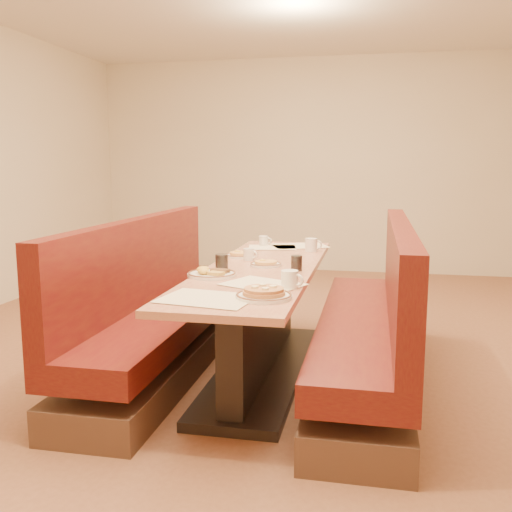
% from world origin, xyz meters
% --- Properties ---
extents(ground, '(8.00, 8.00, 0.00)m').
position_xyz_m(ground, '(0.00, 0.00, 0.00)').
color(ground, '#9E6647').
rests_on(ground, ground).
extents(room_envelope, '(6.04, 8.04, 2.82)m').
position_xyz_m(room_envelope, '(0.00, 0.00, 1.93)').
color(room_envelope, beige).
rests_on(room_envelope, ground).
extents(diner_table, '(0.70, 2.50, 0.75)m').
position_xyz_m(diner_table, '(0.00, 0.00, 0.37)').
color(diner_table, black).
rests_on(diner_table, ground).
extents(booth_left, '(0.55, 2.50, 1.05)m').
position_xyz_m(booth_left, '(-0.73, 0.00, 0.36)').
color(booth_left, '#4C3326').
rests_on(booth_left, ground).
extents(booth_right, '(0.55, 2.50, 1.05)m').
position_xyz_m(booth_right, '(0.73, 0.00, 0.36)').
color(booth_right, '#4C3326').
rests_on(booth_right, ground).
extents(placemat_near_left, '(0.51, 0.41, 0.00)m').
position_xyz_m(placemat_near_left, '(-0.09, -0.96, 0.75)').
color(placemat_near_left, beige).
rests_on(placemat_near_left, diner_table).
extents(placemat_near_right, '(0.51, 0.46, 0.00)m').
position_xyz_m(placemat_near_right, '(0.12, -0.57, 0.75)').
color(placemat_near_right, beige).
rests_on(placemat_near_right, diner_table).
extents(placemat_far_left, '(0.43, 0.35, 0.00)m').
position_xyz_m(placemat_far_left, '(-0.08, 0.86, 0.75)').
color(placemat_far_left, beige).
rests_on(placemat_far_left, diner_table).
extents(placemat_far_right, '(0.54, 0.48, 0.00)m').
position_xyz_m(placemat_far_right, '(0.12, 1.00, 0.75)').
color(placemat_far_right, beige).
rests_on(placemat_far_right, diner_table).
extents(pancake_plate, '(0.29, 0.29, 0.06)m').
position_xyz_m(pancake_plate, '(0.19, -0.88, 0.77)').
color(pancake_plate, white).
rests_on(pancake_plate, diner_table).
extents(eggs_plate, '(0.30, 0.30, 0.06)m').
position_xyz_m(eggs_plate, '(-0.24, -0.38, 0.77)').
color(eggs_plate, white).
rests_on(eggs_plate, diner_table).
extents(extra_plate_mid, '(0.21, 0.21, 0.04)m').
position_xyz_m(extra_plate_mid, '(0.02, 0.03, 0.76)').
color(extra_plate_mid, white).
rests_on(extra_plate_mid, diner_table).
extents(extra_plate_far, '(0.23, 0.23, 0.05)m').
position_xyz_m(extra_plate_far, '(-0.23, 0.37, 0.77)').
color(extra_plate_far, white).
rests_on(extra_plate_far, diner_table).
extents(coffee_mug_a, '(0.13, 0.09, 0.10)m').
position_xyz_m(coffee_mug_a, '(0.28, -0.62, 0.80)').
color(coffee_mug_a, white).
rests_on(coffee_mug_a, diner_table).
extents(coffee_mug_b, '(0.11, 0.08, 0.08)m').
position_xyz_m(coffee_mug_b, '(-0.14, 0.24, 0.79)').
color(coffee_mug_b, white).
rests_on(coffee_mug_b, diner_table).
extents(coffee_mug_c, '(0.13, 0.09, 0.10)m').
position_xyz_m(coffee_mug_c, '(0.25, 0.74, 0.80)').
color(coffee_mug_c, white).
rests_on(coffee_mug_c, diner_table).
extents(coffee_mug_d, '(0.11, 0.08, 0.08)m').
position_xyz_m(coffee_mug_d, '(-0.17, 0.98, 0.79)').
color(coffee_mug_d, white).
rests_on(coffee_mug_d, diner_table).
extents(soda_tumbler_near, '(0.08, 0.08, 0.11)m').
position_xyz_m(soda_tumbler_near, '(-0.21, -0.22, 0.80)').
color(soda_tumbler_near, black).
rests_on(soda_tumbler_near, diner_table).
extents(soda_tumbler_mid, '(0.07, 0.07, 0.10)m').
position_xyz_m(soda_tumbler_mid, '(0.25, -0.09, 0.80)').
color(soda_tumbler_mid, black).
rests_on(soda_tumbler_mid, diner_table).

